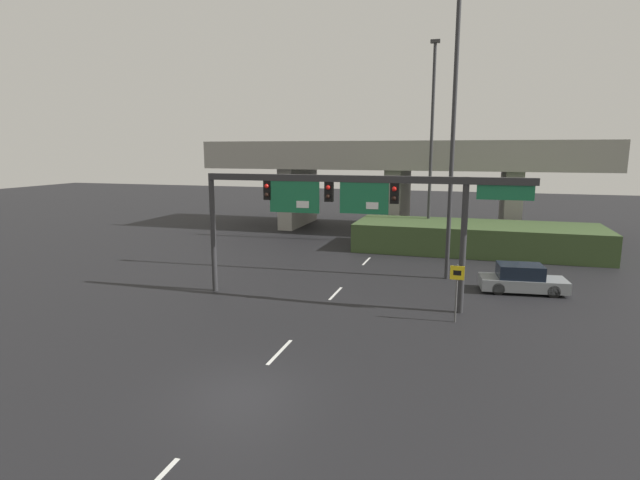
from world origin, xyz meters
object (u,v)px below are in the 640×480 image
(signal_gantry, at_px, (346,200))
(speed_limit_sign, at_px, (457,285))
(highway_light_pole_near, at_px, (453,126))
(highway_light_pole_far, at_px, (432,140))
(parked_sedan_near_right, at_px, (522,279))

(signal_gantry, height_order, speed_limit_sign, signal_gantry)
(signal_gantry, height_order, highway_light_pole_near, highway_light_pole_near)
(speed_limit_sign, bearing_deg, highway_light_pole_far, 98.45)
(parked_sedan_near_right, bearing_deg, signal_gantry, -158.27)
(speed_limit_sign, bearing_deg, highway_light_pole_near, 95.53)
(parked_sedan_near_right, bearing_deg, highway_light_pole_near, 150.10)
(highway_light_pole_near, relative_size, highway_light_pole_far, 1.08)
(signal_gantry, xyz_separation_m, parked_sedan_near_right, (8.44, 4.46, -4.36))
(signal_gantry, bearing_deg, speed_limit_sign, -14.98)
(speed_limit_sign, xyz_separation_m, parked_sedan_near_right, (3.18, 5.87, -0.99))
(highway_light_pole_far, relative_size, parked_sedan_near_right, 3.45)
(signal_gantry, height_order, parked_sedan_near_right, signal_gantry)
(highway_light_pole_near, distance_m, parked_sedan_near_right, 9.09)
(speed_limit_sign, distance_m, highway_light_pole_near, 10.38)
(highway_light_pole_near, height_order, highway_light_pole_far, highway_light_pole_near)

